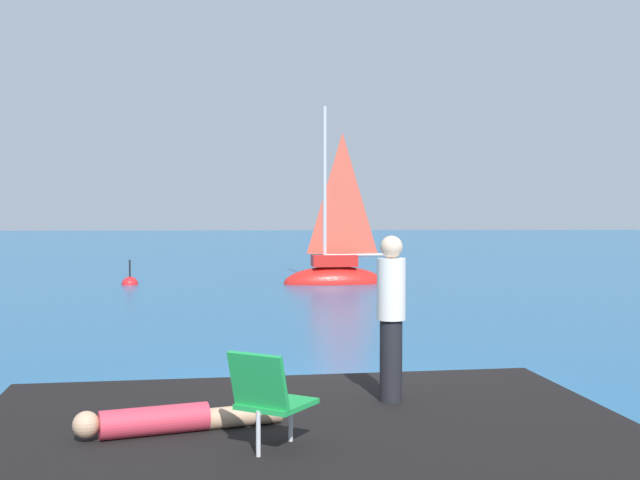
{
  "coord_description": "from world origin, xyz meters",
  "views": [
    {
      "loc": [
        -0.86,
        -11.06,
        2.65
      ],
      "look_at": [
        0.39,
        13.02,
        1.66
      ],
      "focal_mm": 45.72,
      "sensor_mm": 36.0,
      "label": 1
    }
  ],
  "objects": [
    {
      "name": "ground_plane",
      "position": [
        0.0,
        0.0,
        0.0
      ],
      "size": [
        160.0,
        160.0,
        0.0
      ],
      "primitive_type": "plane",
      "color": "#236093"
    },
    {
      "name": "shore_ledge",
      "position": [
        -0.63,
        -3.97,
        0.38
      ],
      "size": [
        6.17,
        4.6,
        0.75
      ],
      "primitive_type": "cube",
      "rotation": [
        0.0,
        0.0,
        0.1
      ],
      "color": "black",
      "rests_on": "ground"
    },
    {
      "name": "boulder_seaward",
      "position": [
        -0.03,
        -2.01,
        0.0
      ],
      "size": [
        1.16,
        0.97,
        0.81
      ],
      "primitive_type": "cube",
      "rotation": [
        0.15,
        0.11,
        3.09
      ],
      "color": "black",
      "rests_on": "ground"
    },
    {
      "name": "boulder_inland",
      "position": [
        -1.49,
        -2.03,
        0.0
      ],
      "size": [
        0.97,
        0.86,
        0.56
      ],
      "primitive_type": "cube",
      "rotation": [
        -0.13,
        0.03,
        2.94
      ],
      "color": "black",
      "rests_on": "ground"
    },
    {
      "name": "sailboat_near",
      "position": [
        1.09,
        16.77,
        0.36
      ],
      "size": [
        3.65,
        1.49,
        6.67
      ],
      "rotation": [
        0.0,
        0.0,
        3.22
      ],
      "color": "red",
      "rests_on": "ground"
    },
    {
      "name": "person_sunbather",
      "position": [
        -1.77,
        -4.26,
        0.87
      ],
      "size": [
        1.7,
        0.72,
        0.25
      ],
      "rotation": [
        0.0,
        0.0,
        0.32
      ],
      "color": "#DB384C",
      "rests_on": "shore_ledge"
    },
    {
      "name": "person_standing",
      "position": [
        0.24,
        -3.23,
        1.62
      ],
      "size": [
        0.28,
        0.28,
        1.62
      ],
      "rotation": [
        0.0,
        0.0,
        2.8
      ],
      "color": "black",
      "rests_on": "shore_ledge"
    },
    {
      "name": "beach_chair",
      "position": [
        -0.94,
        -4.81,
        1.19
      ],
      "size": [
        0.72,
        0.76,
        0.8
      ],
      "rotation": [
        0.0,
        0.0,
        1.0
      ],
      "color": "green",
      "rests_on": "shore_ledge"
    },
    {
      "name": "marker_buoy",
      "position": [
        -5.87,
        16.73,
        0.01
      ],
      "size": [
        0.56,
        0.56,
        1.13
      ],
      "color": "red",
      "rests_on": "ground"
    }
  ]
}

